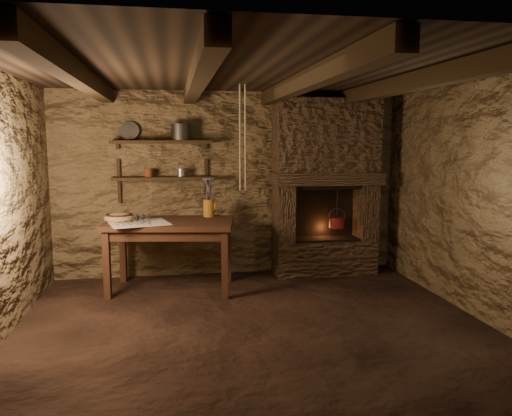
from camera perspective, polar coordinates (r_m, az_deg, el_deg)
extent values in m
plane|color=black|center=(4.92, -0.29, -13.39)|extent=(4.50, 4.50, 0.00)
cube|color=#4D3B24|center=(6.59, -3.13, 2.76)|extent=(4.50, 0.04, 2.40)
cube|color=#4D3B24|center=(2.69, 6.63, -4.61)|extent=(4.50, 0.04, 2.40)
cube|color=#4D3B24|center=(5.45, 23.72, 1.07)|extent=(0.04, 4.00, 2.40)
cube|color=black|center=(4.63, -0.31, 15.54)|extent=(4.50, 4.00, 0.04)
cube|color=black|center=(4.62, -19.61, 13.99)|extent=(0.14, 3.95, 0.16)
cube|color=black|center=(4.56, -6.73, 14.46)|extent=(0.14, 3.95, 0.16)
cube|color=black|center=(4.72, 5.88, 14.25)|extent=(0.14, 3.95, 0.16)
cube|color=black|center=(5.08, 17.14, 13.49)|extent=(0.14, 3.95, 0.16)
cube|color=black|center=(6.38, -10.58, 3.38)|extent=(1.25, 0.30, 0.04)
cube|color=black|center=(6.36, -10.69, 7.42)|extent=(1.25, 0.30, 0.04)
cube|color=#3A291D|center=(6.78, 7.78, -5.52)|extent=(1.35, 0.45, 0.45)
cube|color=#3A291D|center=(6.52, 3.15, -0.61)|extent=(0.23, 0.45, 0.75)
cube|color=#3A291D|center=(6.85, 12.36, -0.37)|extent=(0.23, 0.45, 0.75)
cube|color=#3A291D|center=(6.59, 8.02, 3.39)|extent=(1.43, 0.51, 0.16)
cube|color=#3A291D|center=(6.60, 8.04, 8.18)|extent=(1.35, 0.45, 0.94)
cube|color=black|center=(6.85, 7.38, -0.26)|extent=(0.90, 0.06, 0.75)
cube|color=#311B11|center=(5.94, -9.78, -1.73)|extent=(1.58, 1.06, 0.06)
cube|color=#311B11|center=(5.96, -9.76, -2.62)|extent=(1.44, 0.92, 0.10)
cube|color=silver|center=(5.80, -13.20, -1.70)|extent=(0.74, 0.66, 0.01)
cylinder|color=#A06B1F|center=(6.17, -5.41, -0.01)|extent=(0.14, 0.14, 0.21)
torus|color=#A06B1F|center=(6.18, -4.75, 0.20)|extent=(0.02, 0.12, 0.12)
ellipsoid|color=#9D7C44|center=(6.00, -15.35, -1.10)|extent=(0.36, 0.36, 0.12)
cylinder|color=#32302D|center=(6.36, -8.57, 8.48)|extent=(0.26, 0.26, 0.19)
cylinder|color=#989994|center=(6.48, -14.26, 8.55)|extent=(0.24, 0.11, 0.24)
cylinder|color=#612713|center=(6.38, -12.19, 3.96)|extent=(0.11, 0.11, 0.10)
cylinder|color=maroon|center=(6.69, 9.21, -1.66)|extent=(0.21, 0.21, 0.14)
torus|color=#32302D|center=(6.68, 9.22, -0.94)|extent=(0.22, 0.01, 0.22)
cylinder|color=#32302D|center=(6.65, 9.25, 0.47)|extent=(0.01, 0.01, 0.44)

